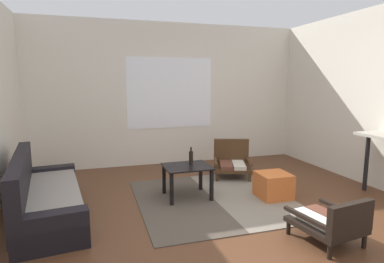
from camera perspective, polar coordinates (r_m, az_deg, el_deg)
ground_plane at (r=3.71m, az=7.52°, el=-16.60°), size 7.80×7.80×0.00m
far_wall_with_window at (r=6.26m, az=-4.04°, el=6.60°), size 5.60×0.13×2.70m
area_rug at (r=4.49m, az=3.80°, el=-11.86°), size 2.04×2.15×0.01m
couch at (r=4.23m, az=-24.94°, el=-10.68°), size 0.94×2.04×0.76m
coffee_table at (r=4.43m, az=-0.89°, el=-7.25°), size 0.63×0.54×0.45m
armchair_by_window at (r=5.49m, az=7.12°, el=-5.20°), size 0.76×0.74×0.61m
armchair_striped_foreground at (r=3.54m, az=23.58°, el=-14.47°), size 0.63×0.69×0.50m
ottoman_orange at (r=4.61m, az=14.29°, el=-9.31°), size 0.44×0.44×0.35m
glass_bottle at (r=4.47m, az=-0.18°, el=-4.61°), size 0.06×0.06×0.24m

